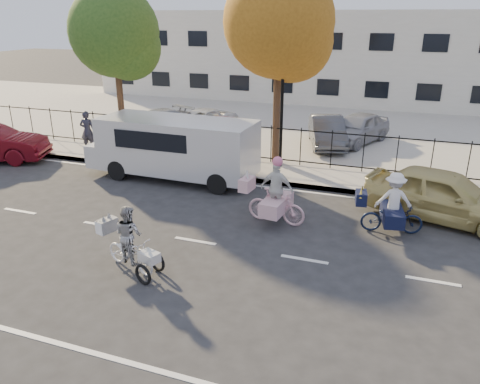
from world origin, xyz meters
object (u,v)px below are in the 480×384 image
at_px(gold_sedan, 443,195).
at_px(lot_car_c, 327,131).
at_px(lot_car_a, 155,123).
at_px(pedestrian, 87,131).
at_px(white_van, 175,146).
at_px(lot_car_d, 357,128).
at_px(unicorn_bike, 275,199).
at_px(zebra_trike, 130,245).
at_px(lamppost, 282,90).
at_px(bull_bike, 392,209).
at_px(lot_car_b, 200,122).

bearing_deg(gold_sedan, lot_car_c, 50.01).
bearing_deg(lot_car_a, pedestrian, -93.18).
bearing_deg(lot_car_a, white_van, -34.26).
bearing_deg(lot_car_d, unicorn_bike, -75.43).
relative_size(zebra_trike, white_van, 0.30).
height_order(zebra_trike, lot_car_d, zebra_trike).
xyz_separation_m(lamppost, zebra_trike, (-1.32, -8.65, -2.48)).
relative_size(white_van, lot_car_c, 1.57).
xyz_separation_m(bull_bike, pedestrian, (-12.87, 3.80, 0.32)).
height_order(bull_bike, lot_car_a, bull_bike).
distance_m(zebra_trike, lot_car_b, 13.06).
xyz_separation_m(pedestrian, lot_car_c, (9.65, 4.29, -0.21)).
bearing_deg(white_van, pedestrian, 163.07).
bearing_deg(gold_sedan, pedestrian, 96.00).
distance_m(unicorn_bike, lot_car_b, 10.80).
relative_size(unicorn_bike, pedestrian, 1.17).
xyz_separation_m(lot_car_c, lot_car_d, (1.22, 0.99, 0.03)).
distance_m(bull_bike, lot_car_d, 9.30).
relative_size(zebra_trike, unicorn_bike, 0.93).
bearing_deg(lot_car_c, unicorn_bike, -106.17).
xyz_separation_m(lot_car_a, lot_car_d, (9.46, 1.92, 0.08)).
distance_m(bull_bike, lot_car_a, 13.52).
bearing_deg(white_van, unicorn_bike, -28.36).
xyz_separation_m(zebra_trike, white_van, (-2.07, 6.35, 0.60)).
height_order(zebra_trike, unicorn_bike, unicorn_bike).
xyz_separation_m(zebra_trike, lot_car_d, (3.70, 13.30, 0.21)).
bearing_deg(pedestrian, zebra_trike, 115.21).
relative_size(lamppost, zebra_trike, 2.29).
height_order(gold_sedan, pedestrian, pedestrian).
height_order(lamppost, lot_car_a, lamppost).
bearing_deg(zebra_trike, unicorn_bike, -15.51).
height_order(bull_bike, lot_car_d, bull_bike).
distance_m(bull_bike, white_van, 8.08).
distance_m(lamppost, lot_car_c, 4.48).
bearing_deg(lot_car_d, zebra_trike, -83.83).
distance_m(lamppost, pedestrian, 8.76).
relative_size(lamppost, pedestrian, 2.50).
bearing_deg(lot_car_d, lot_car_c, -119.06).
relative_size(zebra_trike, bull_bike, 0.98).
bearing_deg(white_van, lot_car_d, 51.59).
height_order(unicorn_bike, white_van, white_van).
height_order(pedestrian, lot_car_b, pedestrian).
relative_size(gold_sedan, pedestrian, 2.61).
distance_m(white_van, pedestrian, 5.37).
xyz_separation_m(lot_car_a, lot_car_b, (1.91, 1.09, -0.02)).
bearing_deg(lot_car_d, gold_sedan, -44.55).
xyz_separation_m(white_van, lot_car_a, (-3.69, 5.04, -0.47)).
xyz_separation_m(lamppost, pedestrian, (-8.48, -0.63, -2.10)).
bearing_deg(lamppost, zebra_trike, -98.65).
bearing_deg(lot_car_a, lamppost, -1.62).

